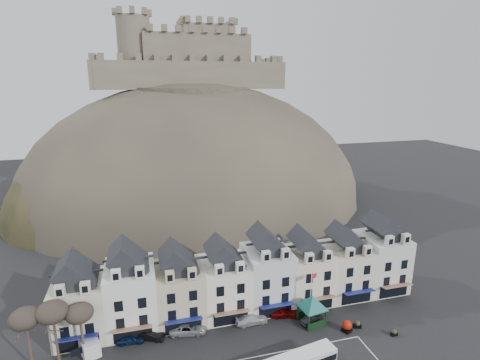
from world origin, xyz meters
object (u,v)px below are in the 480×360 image
at_px(bus_shelter, 312,302).
at_px(car_silver, 188,328).
at_px(white_van, 87,343).
at_px(car_white, 251,319).
at_px(car_navy, 131,339).
at_px(car_black, 150,335).
at_px(car_charcoal, 312,319).
at_px(flagpole, 311,294).
at_px(car_maroon, 284,312).
at_px(red_buoy, 347,326).

bearing_deg(bus_shelter, car_silver, 163.38).
xyz_separation_m(white_van, car_white, (22.38, -0.20, -0.38)).
bearing_deg(car_navy, car_black, -85.03).
bearing_deg(car_navy, car_silver, -85.03).
distance_m(bus_shelter, car_charcoal, 2.88).
height_order(flagpole, car_black, flagpole).
xyz_separation_m(car_black, car_charcoal, (22.97, -2.50, -0.05)).
bearing_deg(car_charcoal, car_white, 54.50).
bearing_deg(car_black, car_maroon, -68.01).
bearing_deg(flagpole, car_maroon, 148.58).
relative_size(red_buoy, car_charcoal, 0.47).
bearing_deg(car_silver, car_maroon, -80.11).
xyz_separation_m(red_buoy, car_charcoal, (-3.95, 3.04, -0.28)).
height_order(white_van, car_white, white_van).
bearing_deg(car_white, car_black, 87.45).
bearing_deg(red_buoy, car_white, 156.86).
bearing_deg(red_buoy, car_silver, 165.67).
relative_size(flagpole, car_maroon, 1.78).
relative_size(bus_shelter, car_white, 1.44).
bearing_deg(car_black, bus_shelter, -74.25).
relative_size(car_silver, car_charcoal, 1.39).
xyz_separation_m(flagpole, car_black, (-22.88, 2.00, -3.79)).
height_order(car_black, car_silver, car_silver).
bearing_deg(car_navy, car_white, -85.70).
bearing_deg(car_black, flagpole, -73.02).
bearing_deg(car_charcoal, red_buoy, -148.12).
bearing_deg(car_white, car_maroon, -89.60).
xyz_separation_m(car_white, car_charcoal, (8.57, -2.30, -0.09)).
xyz_separation_m(red_buoy, car_silver, (-21.71, 5.54, -0.16)).
bearing_deg(car_maroon, car_navy, 103.95).
distance_m(flagpole, car_navy, 25.81).
distance_m(bus_shelter, car_silver, 18.08).
bearing_deg(car_navy, white_van, 94.97).
height_order(red_buoy, car_navy, red_buoy).
distance_m(bus_shelter, flagpole, 1.08).
bearing_deg(flagpole, red_buoy, -41.28).
bearing_deg(car_black, white_van, 111.99).
xyz_separation_m(flagpole, car_maroon, (-3.28, 2.00, -3.70)).
relative_size(bus_shelter, car_navy, 1.88).
relative_size(red_buoy, flagpole, 0.22).
distance_m(car_navy, car_silver, 7.76).
relative_size(bus_shelter, red_buoy, 4.04).
xyz_separation_m(white_van, car_black, (7.98, 0.00, -0.43)).
xyz_separation_m(bus_shelter, car_charcoal, (0.07, 0.00, -2.88)).
height_order(car_maroon, car_charcoal, car_maroon).
distance_m(bus_shelter, white_van, 31.08).
bearing_deg(car_silver, flagpole, -86.58).
height_order(flagpole, white_van, flagpole).
xyz_separation_m(car_white, car_maroon, (5.20, 0.20, 0.04)).
height_order(car_black, car_white, car_white).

